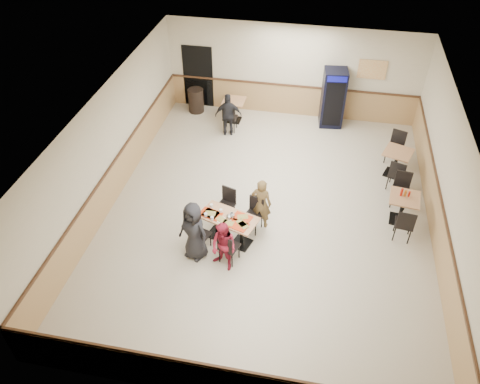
% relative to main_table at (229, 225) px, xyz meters
% --- Properties ---
extents(ground, '(10.00, 10.00, 0.00)m').
position_rel_main_table_xyz_m(ground, '(0.76, 1.13, -0.47)').
color(ground, beige).
rests_on(ground, ground).
extents(room_shell, '(10.00, 10.00, 10.00)m').
position_rel_main_table_xyz_m(room_shell, '(2.54, 3.68, 0.11)').
color(room_shell, silver).
rests_on(room_shell, ground).
extents(main_table, '(1.47, 1.04, 0.71)m').
position_rel_main_table_xyz_m(main_table, '(0.00, 0.00, 0.00)').
color(main_table, black).
rests_on(main_table, ground).
extents(main_chairs, '(1.59, 1.84, 0.90)m').
position_rel_main_table_xyz_m(main_chairs, '(-0.05, 0.01, -0.02)').
color(main_chairs, black).
rests_on(main_chairs, ground).
extents(diner_woman_left, '(0.87, 0.74, 1.51)m').
position_rel_main_table_xyz_m(diner_woman_left, '(-0.65, -0.64, 0.28)').
color(diner_woman_left, black).
rests_on(diner_woman_left, ground).
extents(diner_woman_right, '(0.77, 0.72, 1.27)m').
position_rel_main_table_xyz_m(diner_woman_right, '(0.07, -0.87, 0.16)').
color(diner_woman_right, maroon).
rests_on(diner_woman_right, ground).
extents(diner_man_opposite, '(0.54, 0.40, 1.38)m').
position_rel_main_table_xyz_m(diner_man_opposite, '(0.65, 0.64, 0.22)').
color(diner_man_opposite, brown).
rests_on(diner_man_opposite, ground).
extents(lone_diner, '(0.86, 0.49, 1.38)m').
position_rel_main_table_xyz_m(lone_diner, '(-0.97, 4.50, 0.22)').
color(lone_diner, black).
rests_on(lone_diner, ground).
extents(tabletop_clutter, '(1.27, 0.74, 0.12)m').
position_rel_main_table_xyz_m(tabletop_clutter, '(-0.04, -0.05, 0.26)').
color(tabletop_clutter, red).
rests_on(tabletop_clutter, main_table).
extents(side_table_near, '(0.79, 0.79, 0.75)m').
position_rel_main_table_xyz_m(side_table_near, '(4.01, 1.44, 0.03)').
color(side_table_near, black).
rests_on(side_table_near, ground).
extents(side_table_near_chair_south, '(0.49, 0.49, 0.96)m').
position_rel_main_table_xyz_m(side_table_near_chair_south, '(4.01, 0.84, 0.01)').
color(side_table_near_chair_south, black).
rests_on(side_table_near_chair_south, ground).
extents(side_table_near_chair_north, '(0.49, 0.49, 0.96)m').
position_rel_main_table_xyz_m(side_table_near_chair_north, '(4.01, 2.04, 0.01)').
color(side_table_near_chair_north, black).
rests_on(side_table_near_chair_north, ground).
extents(side_table_far, '(0.92, 0.92, 0.77)m').
position_rel_main_table_xyz_m(side_table_far, '(3.98, 3.35, 0.04)').
color(side_table_far, black).
rests_on(side_table_far, ground).
extents(side_table_far_chair_south, '(0.58, 0.58, 0.97)m').
position_rel_main_table_xyz_m(side_table_far_chair_south, '(3.98, 2.74, 0.01)').
color(side_table_far_chair_south, black).
rests_on(side_table_far_chair_south, ground).
extents(side_table_far_chair_north, '(0.58, 0.58, 0.97)m').
position_rel_main_table_xyz_m(side_table_far_chair_north, '(3.98, 3.97, 0.01)').
color(side_table_far_chair_north, black).
rests_on(side_table_far_chair_north, ground).
extents(condiment_caddy, '(0.23, 0.06, 0.20)m').
position_rel_main_table_xyz_m(condiment_caddy, '(3.98, 1.49, 0.37)').
color(condiment_caddy, '#B2190C').
rests_on(condiment_caddy, side_table_near).
extents(back_table, '(0.71, 0.71, 0.74)m').
position_rel_main_table_xyz_m(back_table, '(-0.97, 5.33, 0.02)').
color(back_table, black).
rests_on(back_table, ground).
extents(back_table_chair_lone, '(0.45, 0.45, 0.93)m').
position_rel_main_table_xyz_m(back_table_chair_lone, '(-0.97, 4.74, -0.01)').
color(back_table_chair_lone, black).
rests_on(back_table_chair_lone, ground).
extents(pepsi_cooler, '(0.77, 0.78, 1.85)m').
position_rel_main_table_xyz_m(pepsi_cooler, '(2.11, 5.73, 0.45)').
color(pepsi_cooler, black).
rests_on(pepsi_cooler, ground).
extents(trash_bin, '(0.51, 0.51, 0.80)m').
position_rel_main_table_xyz_m(trash_bin, '(-2.34, 5.68, -0.07)').
color(trash_bin, black).
rests_on(trash_bin, ground).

